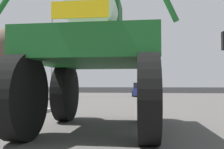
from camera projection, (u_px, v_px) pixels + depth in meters
The scene contains 7 objects.
ground_plane at pixel (139, 103), 17.46m from camera, with size 120.00×120.00×0.00m, color #4C4947.
oversize_sprayer at pixel (97, 59), 6.98m from camera, with size 4.23×5.16×4.76m.
sedan_ahead at pixel (140, 90), 27.99m from camera, with size 2.04×4.18×1.52m.
traffic_signal_near_left at pixel (26, 56), 12.63m from camera, with size 0.24×0.54×3.77m.
streetlight_far_left at pixel (53, 52), 26.11m from camera, with size 2.22×0.24×8.49m.
bare_tree_left at pixel (11, 46), 22.79m from camera, with size 3.92×3.92×6.50m.
roadside_barrier at pixel (144, 90), 40.06m from camera, with size 32.33×0.24×0.90m, color #59595B.
Camera 1 is at (0.63, 0.38, 1.24)m, focal length 39.89 mm.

